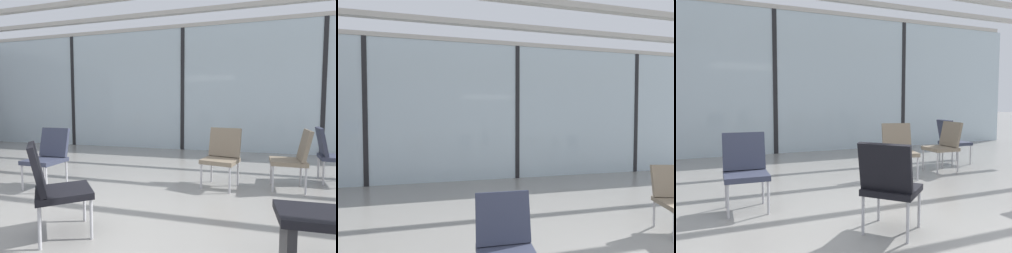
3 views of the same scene
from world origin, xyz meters
TOP-DOWN VIEW (x-y plane):
  - glass_curtain_wall at (0.00, 5.20)m, footprint 14.00×0.08m
  - window_mullion_0 at (-3.50, 5.20)m, footprint 0.10×0.12m
  - window_mullion_1 at (0.00, 5.20)m, footprint 0.10×0.12m
  - window_mullion_2 at (3.50, 5.20)m, footprint 0.10×0.12m
  - parked_airplane at (0.36, 9.39)m, footprint 13.78×3.86m
  - lounge_chair_3 at (-1.17, 1.22)m, footprint 0.50×0.54m

SIDE VIEW (x-z plane):
  - lounge_chair_3 at x=-1.17m, z-range 0.06..0.93m
  - glass_curtain_wall at x=0.00m, z-range 0.00..3.34m
  - window_mullion_0 at x=-3.50m, z-range 0.00..3.34m
  - window_mullion_1 at x=0.00m, z-range 0.00..3.34m
  - window_mullion_2 at x=3.50m, z-range 0.00..3.34m
  - parked_airplane at x=0.36m, z-range 0.00..3.86m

